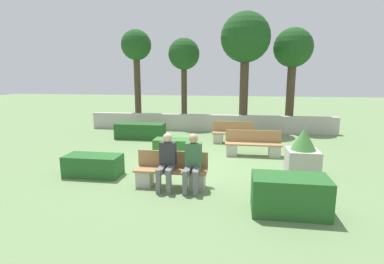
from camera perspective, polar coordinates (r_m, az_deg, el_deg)
ground_plane at (r=9.07m, az=-0.07°, el=-6.19°), size 60.00×60.00×0.00m
perimeter_wall at (r=14.34m, az=3.31°, el=1.75°), size 11.67×0.30×0.79m
bench_front at (r=7.30m, az=-4.01°, el=-7.92°), size 1.75×0.48×0.83m
bench_left_side at (r=10.18m, az=11.55°, el=-2.68°), size 1.85×0.48×0.83m
bench_right_side at (r=11.93m, az=7.78°, el=-0.63°), size 1.61×0.49×0.83m
person_seated_man at (r=7.07m, az=-4.82°, el=-5.11°), size 0.38×0.64×1.31m
person_seated_woman at (r=6.96m, az=0.13°, el=-5.32°), size 0.38×0.64×1.32m
hedge_block_near_left at (r=10.00m, az=-3.50°, el=-2.92°), size 1.30×0.61×0.56m
hedge_block_near_right at (r=12.84m, az=-9.81°, el=0.20°), size 2.05×0.77×0.65m
hedge_block_mid_left at (r=6.22m, az=18.11°, el=-11.32°), size 1.45×0.78×0.74m
hedge_block_mid_right at (r=8.46m, az=-18.29°, el=-6.05°), size 1.48×0.70×0.56m
planter_corner_left at (r=8.58m, az=20.34°, el=-3.95°), size 0.83×0.83×1.27m
tree_leftmost at (r=16.12m, az=-10.56°, el=15.17°), size 1.54×1.54×4.93m
tree_center_left at (r=15.57m, az=-1.54°, el=14.15°), size 1.58×1.58×4.48m
tree_center_right at (r=14.61m, az=10.15°, el=16.88°), size 2.29×2.29×5.50m
tree_rightmost at (r=15.41m, az=18.67°, el=14.35°), size 1.84×1.84×4.84m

